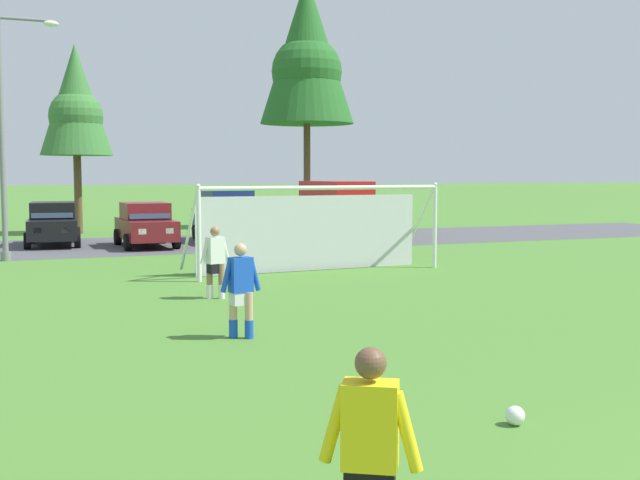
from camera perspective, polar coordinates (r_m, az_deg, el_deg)
ground_plane at (r=19.78m, az=-0.35°, el=-3.28°), size 400.00×400.00×0.00m
parking_lot_strip at (r=32.00m, az=-8.75°, el=-0.21°), size 52.00×8.40×0.01m
soccer_ball at (r=9.10m, az=14.29°, el=-12.51°), size 0.22×0.22×0.22m
soccer_goal at (r=22.30m, az=-0.47°, el=0.98°), size 7.52×2.38×2.57m
referee at (r=5.49m, az=3.73°, el=-16.28°), size 0.63×0.52×1.64m
player_striker_near at (r=13.24m, az=-5.89°, el=-3.76°), size 0.75×0.31×1.64m
player_midfield_center at (r=17.53m, az=-7.77°, el=-1.66°), size 0.75×0.34×1.64m
parked_car_slot_far_left at (r=32.21m, az=-19.19°, el=1.17°), size 2.26×4.31×1.72m
parked_car_slot_left at (r=30.64m, az=-12.80°, el=1.14°), size 2.10×4.23×1.72m
parked_car_slot_center_left at (r=32.57m, az=-7.02°, el=1.86°), size 2.15×4.60×2.16m
parked_car_slot_center at (r=31.98m, az=-2.48°, el=1.41°), size 2.19×4.28×1.72m
parked_car_slot_center_right at (r=33.64m, az=1.26°, el=2.37°), size 2.33×4.87×2.52m
tree_left_edge at (r=38.47m, az=-17.67°, el=9.60°), size 3.35×3.35×8.93m
tree_mid_left at (r=41.20m, az=-0.98°, el=13.58°), size 4.93×4.93×13.14m
street_lamp at (r=26.96m, az=-22.18°, el=7.23°), size 2.00×0.32×7.89m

